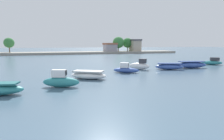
% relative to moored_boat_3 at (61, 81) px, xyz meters
% --- Properties ---
extents(moored_boat_3, '(3.67, 2.15, 1.69)m').
position_rel_moored_boat_3_xyz_m(moored_boat_3, '(0.00, 0.00, 0.00)').
color(moored_boat_3, teal).
rests_on(moored_boat_3, ground).
extents(moored_boat_4, '(4.64, 3.62, 0.98)m').
position_rel_moored_boat_3_xyz_m(moored_boat_4, '(3.25, 3.43, -0.14)').
color(moored_boat_4, white).
rests_on(moored_boat_4, ground).
extents(moored_boat_5, '(3.80, 2.77, 1.45)m').
position_rel_moored_boat_3_xyz_m(moored_boat_5, '(9.22, 6.63, -0.11)').
color(moored_boat_5, '#3856A8').
rests_on(moored_boat_5, ground).
extents(moored_boat_6, '(3.31, 2.94, 1.75)m').
position_rel_moored_boat_3_xyz_m(moored_boat_6, '(12.58, 9.28, 0.04)').
color(moored_boat_6, white).
rests_on(moored_boat_6, ground).
extents(moored_boat_7, '(4.78, 2.91, 1.05)m').
position_rel_moored_boat_3_xyz_m(moored_boat_7, '(17.19, 7.80, -0.10)').
color(moored_boat_7, '#3856A8').
rests_on(moored_boat_7, ground).
extents(moored_boat_8, '(5.47, 2.60, 1.17)m').
position_rel_moored_boat_3_xyz_m(moored_boat_8, '(21.93, 8.40, -0.04)').
color(moored_boat_8, '#3856A8').
rests_on(moored_boat_8, ground).
extents(moored_boat_9, '(3.96, 2.78, 1.47)m').
position_rel_moored_boat_3_xyz_m(moored_boat_9, '(29.22, 11.24, -0.08)').
color(moored_boat_9, teal).
rests_on(moored_boat_9, ground).
extents(distant_shoreline, '(115.78, 9.53, 7.09)m').
position_rel_moored_boat_3_xyz_m(distant_shoreline, '(-2.43, 59.26, 1.22)').
color(distant_shoreline, gray).
rests_on(distant_shoreline, ground).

